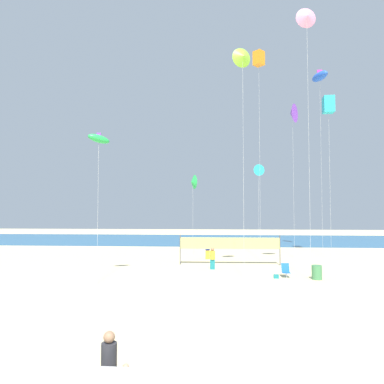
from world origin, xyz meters
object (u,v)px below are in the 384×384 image
at_px(kite_green_inflatable, 99,139).
at_px(kite_lime_delta, 243,57).
at_px(beachgoer_navy_shirt, 208,249).
at_px(kite_cyan_delta, 258,170).
at_px(volleyball_net, 230,244).
at_px(kite_orange_box, 259,59).
at_px(kite_pink_delta, 307,17).
at_px(kite_cyan_box, 328,105).
at_px(kite_blue_inflatable, 320,76).
at_px(mother_figure, 109,364).
at_px(folding_beach_chair, 286,270).
at_px(beachgoer_mustard_shirt, 212,258).
at_px(kite_green_delta, 193,182).
at_px(trash_barrel, 317,272).
at_px(toddler_figure, 126,382).
at_px(kite_violet_delta, 293,113).
at_px(beach_handbag, 276,276).

height_order(kite_green_inflatable, kite_lime_delta, kite_lime_delta).
xyz_separation_m(beachgoer_navy_shirt, kite_cyan_delta, (5.30, 5.91, 7.70)).
xyz_separation_m(volleyball_net, kite_orange_box, (2.76, 2.38, 16.22)).
distance_m(kite_cyan_delta, kite_lime_delta, 16.57).
relative_size(kite_green_inflatable, kite_lime_delta, 0.61).
height_order(kite_pink_delta, kite_lime_delta, kite_pink_delta).
bearing_deg(kite_cyan_box, kite_pink_delta, -114.32).
bearing_deg(kite_pink_delta, kite_blue_inflatable, 70.63).
height_order(kite_orange_box, kite_lime_delta, kite_orange_box).
height_order(mother_figure, folding_beach_chair, mother_figure).
height_order(beachgoer_navy_shirt, kite_blue_inflatable, kite_blue_inflatable).
xyz_separation_m(beachgoer_mustard_shirt, kite_green_delta, (-2.01, 8.65, 6.32)).
relative_size(trash_barrel, kite_green_inflatable, 0.10).
bearing_deg(kite_green_inflatable, kite_cyan_box, 33.09).
height_order(toddler_figure, trash_barrel, same).
distance_m(trash_barrel, volleyball_net, 7.77).
bearing_deg(kite_blue_inflatable, folding_beach_chair, -116.02).
xyz_separation_m(toddler_figure, kite_cyan_delta, (6.68, 29.70, 8.14)).
xyz_separation_m(kite_orange_box, kite_cyan_delta, (0.69, 6.78, -9.23)).
height_order(toddler_figure, kite_blue_inflatable, kite_blue_inflatable).
bearing_deg(trash_barrel, kite_orange_box, 107.65).
bearing_deg(mother_figure, kite_orange_box, 87.09).
xyz_separation_m(beachgoer_navy_shirt, beachgoer_mustard_shirt, (0.48, -5.47, -0.05)).
bearing_deg(kite_cyan_box, kite_blue_inflatable, 83.47).
xyz_separation_m(kite_orange_box, kite_pink_delta, (2.08, -8.28, -0.89)).
xyz_separation_m(folding_beach_chair, volleyball_net, (-3.47, 4.89, 1.17)).
height_order(trash_barrel, kite_cyan_box, kite_cyan_box).
xyz_separation_m(beachgoer_mustard_shirt, kite_violet_delta, (7.58, 7.14, 12.68)).
bearing_deg(kite_lime_delta, kite_blue_inflatable, 57.03).
distance_m(kite_green_delta, kite_lime_delta, 15.01).
height_order(mother_figure, beachgoer_mustard_shirt, beachgoer_mustard_shirt).
distance_m(kite_pink_delta, kite_lime_delta, 4.96).
xyz_separation_m(kite_orange_box, kite_lime_delta, (-2.11, -8.52, -3.54)).
relative_size(kite_green_inflatable, kite_cyan_box, 0.62).
xyz_separation_m(kite_green_inflatable, kite_cyan_box, (17.41, 11.35, 5.19)).
distance_m(kite_orange_box, kite_lime_delta, 9.46).
bearing_deg(kite_green_inflatable, trash_barrel, 8.99).
relative_size(trash_barrel, kite_orange_box, 0.05).
bearing_deg(kite_cyan_box, toddler_figure, -117.12).
xyz_separation_m(toddler_figure, beach_handbag, (5.99, 15.12, -0.35)).
relative_size(beachgoer_navy_shirt, kite_violet_delta, 0.12).
distance_m(beachgoer_navy_shirt, kite_violet_delta, 15.07).
xyz_separation_m(toddler_figure, kite_pink_delta, (8.07, 14.63, 16.48)).
bearing_deg(toddler_figure, kite_orange_box, 64.53).
bearing_deg(volleyball_net, kite_blue_inflatable, 38.62).
distance_m(kite_cyan_delta, kite_violet_delta, 7.06).
distance_m(folding_beach_chair, beach_handbag, 0.94).
bearing_deg(trash_barrel, beach_handbag, 176.43).
distance_m(volleyball_net, kite_green_inflatable, 13.37).
height_order(kite_blue_inflatable, kite_green_delta, kite_blue_inflatable).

